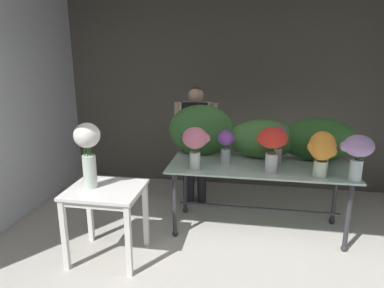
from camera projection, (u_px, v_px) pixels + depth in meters
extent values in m
plane|color=beige|center=(216.00, 234.00, 4.02)|extent=(7.25, 7.25, 0.00)
cube|color=#5B564C|center=(229.00, 95.00, 5.23)|extent=(4.96, 0.12, 2.74)
cube|color=silver|center=(4.00, 109.00, 4.07)|extent=(0.12, 3.42, 2.74)
cube|color=silver|center=(260.00, 166.00, 3.91)|extent=(2.00, 0.80, 0.02)
cylinder|color=#2D2D33|center=(175.00, 204.00, 3.88)|extent=(0.05, 0.05, 0.77)
sphere|color=#2D2D33|center=(175.00, 233.00, 3.97)|extent=(0.07, 0.07, 0.07)
cylinder|color=#2D2D33|center=(348.00, 217.00, 3.58)|extent=(0.05, 0.05, 0.77)
sphere|color=#2D2D33|center=(344.00, 248.00, 3.67)|extent=(0.07, 0.07, 0.07)
cylinder|color=#2D2D33|center=(185.00, 184.00, 4.45)|extent=(0.05, 0.05, 0.77)
sphere|color=#2D2D33|center=(185.00, 210.00, 4.54)|extent=(0.07, 0.07, 0.07)
cylinder|color=#2D2D33|center=(335.00, 194.00, 4.15)|extent=(0.05, 0.05, 0.77)
sphere|color=#2D2D33|center=(332.00, 221.00, 4.25)|extent=(0.07, 0.07, 0.07)
cylinder|color=#2D2D33|center=(257.00, 208.00, 4.05)|extent=(1.80, 0.03, 0.03)
cube|color=white|center=(105.00, 190.00, 3.40)|extent=(0.71, 0.61, 0.03)
cube|color=white|center=(105.00, 194.00, 3.41)|extent=(0.65, 0.55, 0.06)
cube|color=white|center=(64.00, 235.00, 3.30)|extent=(0.05, 0.05, 0.71)
cube|color=white|center=(129.00, 241.00, 3.19)|extent=(0.05, 0.05, 0.71)
cube|color=white|center=(90.00, 210.00, 3.80)|extent=(0.05, 0.05, 0.71)
cube|color=white|center=(146.00, 215.00, 3.70)|extent=(0.05, 0.05, 0.71)
cylinder|color=#232328|center=(190.00, 173.00, 4.77)|extent=(0.12, 0.12, 0.81)
cylinder|color=#232328|center=(202.00, 174.00, 4.75)|extent=(0.12, 0.12, 0.81)
cube|color=silver|center=(196.00, 124.00, 4.58)|extent=(0.39, 0.22, 0.56)
cube|color=black|center=(194.00, 129.00, 4.48)|extent=(0.33, 0.02, 0.68)
cylinder|color=#D8AD8E|center=(178.00, 123.00, 4.62)|extent=(0.09, 0.09, 0.55)
cylinder|color=#D8AD8E|center=(214.00, 124.00, 4.54)|extent=(0.09, 0.09, 0.55)
sphere|color=#D8AD8E|center=(196.00, 96.00, 4.48)|extent=(0.20, 0.20, 0.20)
ellipsoid|color=brown|center=(196.00, 90.00, 4.48)|extent=(0.15, 0.15, 0.09)
ellipsoid|color=#387033|center=(201.00, 130.00, 4.21)|extent=(0.79, 0.24, 0.62)
ellipsoid|color=#477F3D|center=(262.00, 139.00, 4.11)|extent=(0.79, 0.32, 0.46)
ellipsoid|color=#2D6028|center=(318.00, 140.00, 4.00)|extent=(0.83, 0.30, 0.50)
cylinder|color=silver|center=(320.00, 169.00, 3.53)|extent=(0.14, 0.14, 0.17)
cylinder|color=#9EBCB2|center=(320.00, 174.00, 3.54)|extent=(0.13, 0.13, 0.07)
cylinder|color=#387033|center=(323.00, 166.00, 3.52)|extent=(0.01, 0.01, 0.23)
cylinder|color=#387033|center=(319.00, 164.00, 3.55)|extent=(0.01, 0.01, 0.23)
cylinder|color=#387033|center=(317.00, 165.00, 3.52)|extent=(0.01, 0.01, 0.23)
cylinder|color=#387033|center=(321.00, 166.00, 3.50)|extent=(0.01, 0.01, 0.23)
ellipsoid|color=orange|center=(322.00, 146.00, 3.47)|extent=(0.26, 0.26, 0.29)
sphere|color=orange|center=(314.00, 147.00, 3.47)|extent=(0.12, 0.12, 0.12)
sphere|color=orange|center=(331.00, 151.00, 3.44)|extent=(0.11, 0.11, 0.11)
ellipsoid|color=#387033|center=(325.00, 159.00, 3.51)|extent=(0.05, 0.10, 0.03)
cylinder|color=silver|center=(277.00, 156.00, 3.92)|extent=(0.11, 0.11, 0.19)
cylinder|color=#9EBCB2|center=(277.00, 161.00, 3.94)|extent=(0.10, 0.10, 0.08)
cylinder|color=#2D6028|center=(279.00, 153.00, 3.91)|extent=(0.01, 0.01, 0.24)
cylinder|color=#2D6028|center=(277.00, 153.00, 3.93)|extent=(0.01, 0.01, 0.24)
cylinder|color=#2D6028|center=(275.00, 153.00, 3.92)|extent=(0.01, 0.01, 0.24)
cylinder|color=#2D6028|center=(277.00, 154.00, 3.89)|extent=(0.01, 0.01, 0.24)
ellipsoid|color=#D1338E|center=(278.00, 137.00, 3.86)|extent=(0.17, 0.17, 0.23)
sphere|color=#D1338E|center=(273.00, 136.00, 3.88)|extent=(0.07, 0.07, 0.07)
cylinder|color=silver|center=(226.00, 156.00, 3.95)|extent=(0.11, 0.11, 0.17)
cylinder|color=#9EBCB2|center=(225.00, 160.00, 3.96)|extent=(0.10, 0.10, 0.07)
cylinder|color=#387033|center=(228.00, 153.00, 3.94)|extent=(0.01, 0.01, 0.24)
cylinder|color=#387033|center=(225.00, 152.00, 3.95)|extent=(0.01, 0.01, 0.24)
cylinder|color=#387033|center=(225.00, 153.00, 3.92)|extent=(0.01, 0.01, 0.24)
ellipsoid|color=purple|center=(226.00, 138.00, 3.89)|extent=(0.18, 0.18, 0.18)
sphere|color=purple|center=(231.00, 140.00, 3.92)|extent=(0.08, 0.08, 0.08)
cylinder|color=silver|center=(271.00, 163.00, 3.65)|extent=(0.13, 0.13, 0.21)
cylinder|color=#9EBCB2|center=(271.00, 169.00, 3.67)|extent=(0.12, 0.12, 0.09)
cylinder|color=#28562D|center=(273.00, 158.00, 3.64)|extent=(0.01, 0.01, 0.30)
cylinder|color=#28562D|center=(271.00, 157.00, 3.67)|extent=(0.01, 0.01, 0.30)
cylinder|color=#28562D|center=(268.00, 158.00, 3.64)|extent=(0.01, 0.01, 0.30)
cylinder|color=#28562D|center=(272.00, 158.00, 3.62)|extent=(0.01, 0.01, 0.30)
ellipsoid|color=red|center=(273.00, 138.00, 3.58)|extent=(0.30, 0.30, 0.21)
sphere|color=red|center=(262.00, 139.00, 3.58)|extent=(0.11, 0.11, 0.11)
sphere|color=red|center=(283.00, 141.00, 3.55)|extent=(0.08, 0.08, 0.08)
ellipsoid|color=#477F3D|center=(272.00, 152.00, 3.62)|extent=(0.10, 0.10, 0.03)
cylinder|color=silver|center=(323.00, 162.00, 3.78)|extent=(0.11, 0.11, 0.16)
cylinder|color=#9EBCB2|center=(323.00, 166.00, 3.79)|extent=(0.10, 0.10, 0.07)
cylinder|color=#28562D|center=(325.00, 159.00, 3.77)|extent=(0.01, 0.01, 0.21)
cylinder|color=#28562D|center=(323.00, 158.00, 3.79)|extent=(0.01, 0.01, 0.21)
cylinder|color=#28562D|center=(321.00, 159.00, 3.77)|extent=(0.01, 0.01, 0.21)
cylinder|color=#28562D|center=(323.00, 159.00, 3.74)|extent=(0.01, 0.01, 0.21)
ellipsoid|color=#EFB2BC|center=(325.00, 144.00, 3.73)|extent=(0.20, 0.20, 0.19)
sphere|color=#EFB2BC|center=(333.00, 145.00, 3.69)|extent=(0.07, 0.07, 0.07)
ellipsoid|color=#2D6028|center=(321.00, 153.00, 3.77)|extent=(0.11, 0.06, 0.03)
cylinder|color=silver|center=(195.00, 161.00, 3.76)|extent=(0.11, 0.11, 0.19)
cylinder|color=#9EBCB2|center=(195.00, 166.00, 3.77)|extent=(0.11, 0.11, 0.08)
cylinder|color=#477F3D|center=(198.00, 157.00, 3.74)|extent=(0.01, 0.01, 0.27)
cylinder|color=#477F3D|center=(196.00, 156.00, 3.76)|extent=(0.01, 0.01, 0.27)
cylinder|color=#477F3D|center=(193.00, 156.00, 3.75)|extent=(0.01, 0.01, 0.27)
cylinder|color=#477F3D|center=(195.00, 157.00, 3.72)|extent=(0.01, 0.01, 0.27)
ellipsoid|color=pink|center=(195.00, 138.00, 3.69)|extent=(0.27, 0.27, 0.23)
sphere|color=pink|center=(205.00, 138.00, 3.68)|extent=(0.10, 0.10, 0.10)
cylinder|color=silver|center=(356.00, 170.00, 3.43)|extent=(0.12, 0.12, 0.22)
cylinder|color=#9EBCB2|center=(355.00, 176.00, 3.44)|extent=(0.11, 0.11, 0.09)
cylinder|color=#28562D|center=(359.00, 166.00, 3.41)|extent=(0.01, 0.01, 0.28)
cylinder|color=#28562D|center=(354.00, 166.00, 3.43)|extent=(0.01, 0.01, 0.28)
cylinder|color=#28562D|center=(355.00, 167.00, 3.40)|extent=(0.01, 0.01, 0.28)
ellipsoid|color=#B28ED1|center=(359.00, 146.00, 3.36)|extent=(0.28, 0.28, 0.21)
sphere|color=#B28ED1|center=(345.00, 146.00, 3.37)|extent=(0.10, 0.10, 0.10)
sphere|color=#B28ED1|center=(367.00, 146.00, 3.36)|extent=(0.07, 0.07, 0.07)
ellipsoid|color=#28562D|center=(361.00, 159.00, 3.36)|extent=(0.10, 0.10, 0.03)
cylinder|color=silver|center=(90.00, 172.00, 3.38)|extent=(0.13, 0.13, 0.32)
cylinder|color=#9EBCB2|center=(91.00, 180.00, 3.40)|extent=(0.12, 0.12, 0.14)
cylinder|color=#2D6028|center=(91.00, 165.00, 3.35)|extent=(0.01, 0.01, 0.44)
cylinder|color=#2D6028|center=(90.00, 164.00, 3.38)|extent=(0.01, 0.01, 0.44)
cylinder|color=#2D6028|center=(86.00, 165.00, 3.36)|extent=(0.01, 0.01, 0.44)
cylinder|color=#2D6028|center=(89.00, 166.00, 3.33)|extent=(0.01, 0.01, 0.44)
ellipsoid|color=white|center=(87.00, 135.00, 3.28)|extent=(0.24, 0.24, 0.23)
sphere|color=white|center=(80.00, 132.00, 3.27)|extent=(0.07, 0.07, 0.07)
sphere|color=white|center=(96.00, 133.00, 3.25)|extent=(0.09, 0.09, 0.09)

